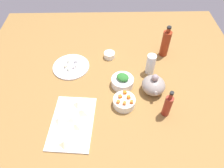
% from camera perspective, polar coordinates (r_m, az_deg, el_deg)
% --- Properties ---
extents(tabletop, '(1.90, 1.90, 0.03)m').
position_cam_1_polar(tabletop, '(1.37, -0.00, -1.78)').
color(tabletop, olive).
rests_on(tabletop, ground).
extents(cutting_board, '(0.37, 0.27, 0.01)m').
position_cam_1_polar(cutting_board, '(1.23, -10.80, -10.33)').
color(cutting_board, white).
rests_on(cutting_board, tabletop).
extents(plate_tofu, '(0.26, 0.26, 0.01)m').
position_cam_1_polar(plate_tofu, '(1.52, -11.13, 4.67)').
color(plate_tofu, white).
rests_on(plate_tofu, tabletop).
extents(bowl_greens, '(0.15, 0.15, 0.06)m').
position_cam_1_polar(bowl_greens, '(1.36, 2.87, 0.57)').
color(bowl_greens, white).
rests_on(bowl_greens, tabletop).
extents(bowl_carrots, '(0.13, 0.13, 0.05)m').
position_cam_1_polar(bowl_carrots, '(1.26, 3.33, -4.92)').
color(bowl_carrots, white).
rests_on(bowl_carrots, tabletop).
extents(bowl_small_side, '(0.08, 0.08, 0.04)m').
position_cam_1_polar(bowl_small_side, '(1.56, -0.71, 7.94)').
color(bowl_small_side, white).
rests_on(bowl_small_side, tabletop).
extents(teapot, '(0.17, 0.15, 0.14)m').
position_cam_1_polar(teapot, '(1.33, 11.28, -0.27)').
color(teapot, gray).
rests_on(teapot, tabletop).
extents(bottle_0, '(0.06, 0.06, 0.24)m').
position_cam_1_polar(bottle_0, '(1.58, 14.42, 10.79)').
color(bottle_0, maroon).
rests_on(bottle_0, tabletop).
extents(bottle_1, '(0.04, 0.04, 0.20)m').
position_cam_1_polar(bottle_1, '(1.22, 14.97, -5.69)').
color(bottle_1, maroon).
rests_on(bottle_1, tabletop).
extents(drinking_glass_0, '(0.06, 0.06, 0.15)m').
position_cam_1_polar(drinking_glass_0, '(1.44, 10.54, 5.37)').
color(drinking_glass_0, white).
rests_on(drinking_glass_0, tabletop).
extents(carrot_cube_0, '(0.02, 0.02, 0.02)m').
position_cam_1_polar(carrot_cube_0, '(1.21, 3.46, -5.25)').
color(carrot_cube_0, orange).
rests_on(carrot_cube_0, bowl_carrots).
extents(carrot_cube_1, '(0.02, 0.02, 0.02)m').
position_cam_1_polar(carrot_cube_1, '(1.26, 3.53, -2.31)').
color(carrot_cube_1, orange).
rests_on(carrot_cube_1, bowl_carrots).
extents(carrot_cube_2, '(0.02, 0.02, 0.02)m').
position_cam_1_polar(carrot_cube_2, '(1.22, 1.72, -4.88)').
color(carrot_cube_2, orange).
rests_on(carrot_cube_2, bowl_carrots).
extents(carrot_cube_3, '(0.02, 0.02, 0.02)m').
position_cam_1_polar(carrot_cube_3, '(1.24, 4.59, -3.62)').
color(carrot_cube_3, orange).
rests_on(carrot_cube_3, bowl_carrots).
extents(carrot_cube_4, '(0.02, 0.02, 0.02)m').
position_cam_1_polar(carrot_cube_4, '(1.24, 2.26, -3.38)').
color(carrot_cube_4, orange).
rests_on(carrot_cube_4, bowl_carrots).
extents(carrot_cube_5, '(0.02, 0.02, 0.02)m').
position_cam_1_polar(carrot_cube_5, '(1.22, 5.40, -4.87)').
color(carrot_cube_5, orange).
rests_on(carrot_cube_5, bowl_carrots).
extents(chopped_greens_mound, '(0.10, 0.10, 0.03)m').
position_cam_1_polar(chopped_greens_mound, '(1.33, 2.95, 1.86)').
color(chopped_greens_mound, '#2F762D').
rests_on(chopped_greens_mound, bowl_greens).
extents(tofu_cube_0, '(0.03, 0.03, 0.02)m').
position_cam_1_polar(tofu_cube_0, '(1.54, -11.79, 6.18)').
color(tofu_cube_0, white).
rests_on(tofu_cube_0, plate_tofu).
extents(tofu_cube_1, '(0.03, 0.03, 0.02)m').
position_cam_1_polar(tofu_cube_1, '(1.48, -11.77, 4.08)').
color(tofu_cube_1, white).
rests_on(tofu_cube_1, plate_tofu).
extents(tofu_cube_2, '(0.03, 0.03, 0.02)m').
position_cam_1_polar(tofu_cube_2, '(1.53, -9.79, 6.23)').
color(tofu_cube_2, white).
rests_on(tofu_cube_2, plate_tofu).
extents(tofu_cube_3, '(0.03, 0.03, 0.02)m').
position_cam_1_polar(tofu_cube_3, '(1.49, -10.26, 4.67)').
color(tofu_cube_3, white).
rests_on(tofu_cube_3, plate_tofu).
extents(tofu_cube_4, '(0.03, 0.03, 0.02)m').
position_cam_1_polar(tofu_cube_4, '(1.51, -12.55, 4.84)').
color(tofu_cube_4, '#F6F0C9').
rests_on(tofu_cube_4, plate_tofu).
extents(dumpling_0, '(0.05, 0.05, 0.03)m').
position_cam_1_polar(dumpling_0, '(1.23, -14.35, -9.51)').
color(dumpling_0, beige).
rests_on(dumpling_0, cutting_board).
extents(dumpling_1, '(0.05, 0.05, 0.03)m').
position_cam_1_polar(dumpling_1, '(1.27, -9.42, -5.24)').
color(dumpling_1, beige).
rests_on(dumpling_1, cutting_board).
extents(dumpling_2, '(0.08, 0.08, 0.02)m').
position_cam_1_polar(dumpling_2, '(1.23, -10.98, -9.19)').
color(dumpling_2, beige).
rests_on(dumpling_2, cutting_board).
extents(dumpling_3, '(0.05, 0.05, 0.03)m').
position_cam_1_polar(dumpling_3, '(1.16, -12.94, -15.51)').
color(dumpling_3, beige).
rests_on(dumpling_3, cutting_board).
extents(dumpling_4, '(0.05, 0.06, 0.03)m').
position_cam_1_polar(dumpling_4, '(1.19, -9.68, -11.29)').
color(dumpling_4, beige).
rests_on(dumpling_4, cutting_board).
extents(dumpling_5, '(0.08, 0.08, 0.03)m').
position_cam_1_polar(dumpling_5, '(1.24, -7.89, -7.57)').
color(dumpling_5, beige).
rests_on(dumpling_5, cutting_board).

